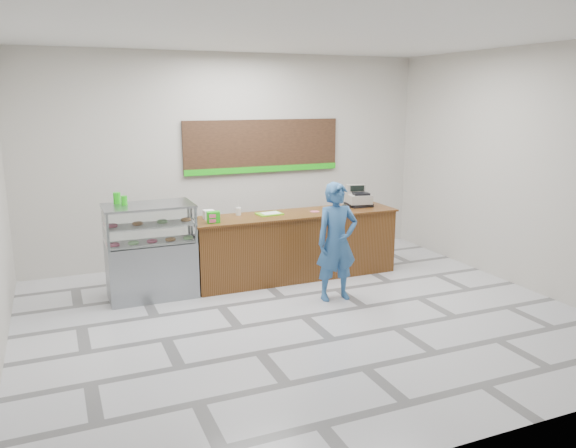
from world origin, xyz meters
name	(u,v)px	position (x,y,z in m)	size (l,w,h in m)	color
floor	(304,317)	(0.00, 0.00, 0.00)	(7.00, 7.00, 0.00)	silver
back_wall	(232,159)	(0.00, 3.00, 1.75)	(7.00, 7.00, 0.00)	beige
ceiling	(306,33)	(0.00, 0.00, 3.50)	(7.00, 7.00, 0.00)	silver
sales_counter	(295,245)	(0.55, 1.55, 0.52)	(3.26, 0.76, 1.03)	brown
display_case	(151,250)	(-1.67, 1.55, 0.68)	(1.22, 0.72, 1.33)	gray
menu_board	(263,147)	(0.55, 2.96, 1.93)	(2.80, 0.06, 0.90)	black
cash_register	(358,198)	(1.73, 1.68, 1.16)	(0.43, 0.44, 0.34)	black
card_terminal	(346,207)	(1.45, 1.60, 1.05)	(0.08, 0.17, 0.04)	black
serving_tray	(270,214)	(0.15, 1.62, 1.04)	(0.39, 0.30, 0.02)	#70D718
napkin_box	(209,214)	(-0.78, 1.67, 1.09)	(0.15, 0.15, 0.13)	white
straw_cup	(238,211)	(-0.31, 1.74, 1.09)	(0.08, 0.08, 0.12)	silver
promo_box	(213,217)	(-0.79, 1.39, 1.11)	(0.18, 0.12, 0.16)	#1EC214
donut_decal	(315,211)	(0.88, 1.55, 1.03)	(0.15, 0.15, 0.00)	#DC5579
green_cup_left	(117,198)	(-2.05, 1.78, 1.41)	(0.10, 0.10, 0.16)	#1EC214
green_cup_right	(124,201)	(-1.97, 1.63, 1.39)	(0.08, 0.08, 0.13)	#1EC214
customer	(337,242)	(0.69, 0.44, 0.83)	(0.60, 0.39, 1.65)	#2D5B92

